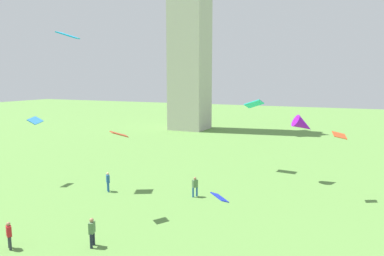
{
  "coord_description": "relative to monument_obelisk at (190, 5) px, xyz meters",
  "views": [
    {
      "loc": [
        10.87,
        -3.41,
        9.46
      ],
      "look_at": [
        1.73,
        17.21,
        6.26
      ],
      "focal_mm": 32.29,
      "sensor_mm": 36.0,
      "label": 1
    }
  ],
  "objects": [
    {
      "name": "monument_obelisk",
      "position": [
        0.0,
        0.0,
        0.0
      ],
      "size": [
        6.42,
        6.42,
        45.78
      ],
      "color": "#B7B2A8",
      "rests_on": "ground_plane"
    },
    {
      "name": "person_0",
      "position": [
        10.11,
        -47.1,
        -21.99
      ],
      "size": [
        0.47,
        0.41,
        1.58
      ],
      "rotation": [
        0.0,
        0.0,
        2.62
      ],
      "color": "#2D3338",
      "rests_on": "ground_plane"
    },
    {
      "name": "person_1",
      "position": [
        14.18,
        -45.01,
        -21.92
      ],
      "size": [
        0.39,
        0.51,
        1.71
      ],
      "rotation": [
        0.0,
        0.0,
        1.9
      ],
      "color": "#1E2333",
      "rests_on": "ground_plane"
    },
    {
      "name": "person_2",
      "position": [
        8.91,
        -36.69,
        -21.95
      ],
      "size": [
        0.49,
        0.48,
        1.67
      ],
      "rotation": [
        0.0,
        0.0,
        5.52
      ],
      "color": "#235693",
      "rests_on": "ground_plane"
    },
    {
      "name": "person_4",
      "position": [
        16.17,
        -34.92,
        -21.96
      ],
      "size": [
        0.45,
        0.49,
        1.65
      ],
      "rotation": [
        0.0,
        0.0,
        0.96
      ],
      "color": "#235693",
      "rests_on": "ground_plane"
    },
    {
      "name": "kite_flying_0",
      "position": [
        13.09,
        -40.68,
        -17.1
      ],
      "size": [
        1.3,
        1.35,
        0.44
      ],
      "rotation": [
        0.0,
        0.0,
        0.89
      ],
      "color": "#B33F1F"
    },
    {
      "name": "kite_flying_1",
      "position": [
        23.48,
        -26.71,
        -17.62
      ],
      "size": [
        2.45,
        2.07,
        1.93
      ],
      "rotation": [
        0.0,
        0.0,
        2.05
      ],
      "color": "purple"
    },
    {
      "name": "kite_flying_2",
      "position": [
        1.54,
        -37.23,
        -17.11
      ],
      "size": [
        1.08,
        1.47,
        0.65
      ],
      "rotation": [
        0.0,
        0.0,
        1.81
      ],
      "color": "#3385D1"
    },
    {
      "name": "kite_flying_3",
      "position": [
        21.32,
        -43.65,
        -19.39
      ],
      "size": [
        1.0,
        0.94,
        0.48
      ],
      "rotation": [
        0.0,
        0.0,
        2.65
      ],
      "color": "#1728C8"
    },
    {
      "name": "kite_flying_4",
      "position": [
        26.63,
        -30.71,
        -17.77
      ],
      "size": [
        1.17,
        1.09,
        0.6
      ],
      "rotation": [
        0.0,
        0.0,
        3.59
      ],
      "color": "#D34A22"
    },
    {
      "name": "kite_flying_5",
      "position": [
        5.14,
        -36.53,
        -9.76
      ],
      "size": [
        2.02,
        1.8,
        0.68
      ],
      "rotation": [
        0.0,
        0.0,
        0.43
      ],
      "color": "#17A2E7"
    },
    {
      "name": "kite_flying_7",
      "position": [
        18.34,
        -24.67,
        -15.96
      ],
      "size": [
        1.96,
        1.35,
        1.07
      ],
      "rotation": [
        0.0,
        0.0,
        6.15
      ],
      "color": "#22BDBB"
    }
  ]
}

